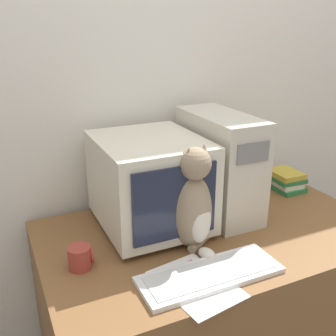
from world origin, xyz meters
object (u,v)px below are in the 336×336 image
(computer_tower, at_px, (219,164))
(pen, at_px, (175,268))
(cat, at_px, (190,204))
(mug, at_px, (80,257))
(keyboard, at_px, (210,274))
(book_stack, at_px, (285,180))
(crt_monitor, at_px, (150,182))

(computer_tower, distance_m, pen, 0.55)
(cat, bearing_deg, mug, 165.84)
(cat, bearing_deg, pen, -145.33)
(computer_tower, relative_size, pen, 3.03)
(keyboard, bearing_deg, computer_tower, 55.85)
(keyboard, bearing_deg, mug, 148.05)
(computer_tower, height_order, keyboard, computer_tower)
(keyboard, height_order, cat, cat)
(pen, distance_m, mug, 0.33)
(mug, bearing_deg, pen, -27.14)
(cat, xyz_separation_m, pen, (-0.12, -0.12, -0.17))
(computer_tower, bearing_deg, book_stack, 7.61)
(book_stack, height_order, pen, book_stack)
(computer_tower, relative_size, keyboard, 0.94)
(pen, relative_size, mug, 1.75)
(book_stack, xyz_separation_m, mug, (-1.11, -0.24, -0.01))
(keyboard, distance_m, pen, 0.13)
(computer_tower, xyz_separation_m, keyboard, (-0.29, -0.42, -0.21))
(computer_tower, height_order, cat, computer_tower)
(cat, height_order, mug, cat)
(book_stack, relative_size, pen, 1.25)
(cat, relative_size, book_stack, 2.12)
(keyboard, xyz_separation_m, mug, (-0.38, 0.24, 0.03))
(keyboard, distance_m, book_stack, 0.88)
(pen, bearing_deg, cat, 44.54)
(book_stack, relative_size, mug, 2.20)
(computer_tower, distance_m, book_stack, 0.48)
(crt_monitor, relative_size, book_stack, 2.47)
(cat, bearing_deg, computer_tower, 30.15)
(computer_tower, relative_size, mug, 5.32)
(cat, distance_m, book_stack, 0.76)
(cat, height_order, book_stack, cat)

